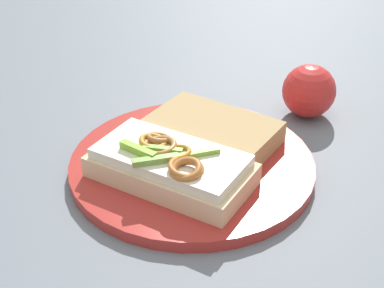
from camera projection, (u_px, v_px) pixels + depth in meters
name	position (u px, v px, depth m)	size (l,w,h in m)	color
ground_plane	(192.00, 169.00, 0.61)	(2.00, 2.00, 0.00)	slate
plate	(192.00, 164.00, 0.61)	(0.27, 0.27, 0.01)	#B02F2A
sandwich	(170.00, 165.00, 0.56)	(0.19, 0.15, 0.05)	beige
bread_slice_side	(211.00, 132.00, 0.63)	(0.14, 0.10, 0.03)	tan
apple_1	(309.00, 91.00, 0.70)	(0.07, 0.07, 0.07)	red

